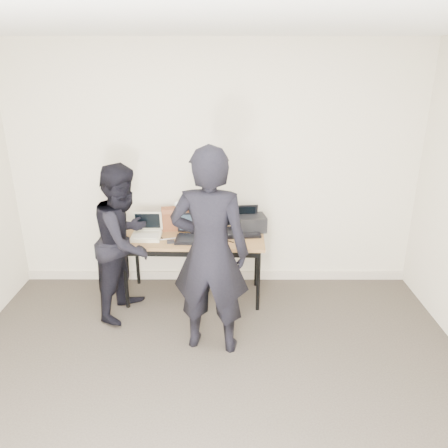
{
  "coord_description": "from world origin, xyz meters",
  "views": [
    {
      "loc": [
        0.11,
        -2.44,
        2.49
      ],
      "look_at": [
        0.1,
        1.6,
        0.95
      ],
      "focal_mm": 35.0,
      "sensor_mm": 36.0,
      "label": 1
    }
  ],
  "objects_px": {
    "desk": "(193,242)",
    "equipment_box": "(252,223)",
    "laptop_right": "(241,226)",
    "person_observer": "(125,241)",
    "leather_satchel": "(178,218)",
    "person_typist": "(210,253)",
    "laptop_beige": "(147,233)",
    "laptop_center": "(192,233)"
  },
  "relations": [
    {
      "from": "desk",
      "to": "equipment_box",
      "type": "height_order",
      "value": "equipment_box"
    },
    {
      "from": "laptop_right",
      "to": "person_observer",
      "type": "distance_m",
      "value": 1.25
    },
    {
      "from": "equipment_box",
      "to": "person_observer",
      "type": "bearing_deg",
      "value": -160.07
    },
    {
      "from": "laptop_right",
      "to": "leather_satchel",
      "type": "xyz_separation_m",
      "value": [
        -0.69,
        0.08,
        0.06
      ]
    },
    {
      "from": "equipment_box",
      "to": "person_typist",
      "type": "bearing_deg",
      "value": -111.55
    },
    {
      "from": "laptop_right",
      "to": "leather_satchel",
      "type": "distance_m",
      "value": 0.7
    },
    {
      "from": "laptop_right",
      "to": "person_typist",
      "type": "bearing_deg",
      "value": -111.84
    },
    {
      "from": "laptop_beige",
      "to": "laptop_center",
      "type": "height_order",
      "value": "laptop_center"
    },
    {
      "from": "laptop_beige",
      "to": "equipment_box",
      "type": "xyz_separation_m",
      "value": [
        1.12,
        0.2,
        0.03
      ]
    },
    {
      "from": "leather_satchel",
      "to": "person_typist",
      "type": "relative_size",
      "value": 0.2
    },
    {
      "from": "equipment_box",
      "to": "person_typist",
      "type": "distance_m",
      "value": 1.16
    },
    {
      "from": "leather_satchel",
      "to": "person_observer",
      "type": "height_order",
      "value": "person_observer"
    },
    {
      "from": "laptop_right",
      "to": "person_typist",
      "type": "relative_size",
      "value": 0.22
    },
    {
      "from": "laptop_right",
      "to": "leather_satchel",
      "type": "height_order",
      "value": "laptop_right"
    },
    {
      "from": "laptop_center",
      "to": "person_typist",
      "type": "height_order",
      "value": "person_typist"
    },
    {
      "from": "laptop_beige",
      "to": "desk",
      "type": "bearing_deg",
      "value": 0.24
    },
    {
      "from": "desk",
      "to": "laptop_beige",
      "type": "height_order",
      "value": "laptop_beige"
    },
    {
      "from": "equipment_box",
      "to": "person_observer",
      "type": "xyz_separation_m",
      "value": [
        -1.29,
        -0.47,
        -0.02
      ]
    },
    {
      "from": "desk",
      "to": "person_typist",
      "type": "xyz_separation_m",
      "value": [
        0.21,
        -0.88,
        0.27
      ]
    },
    {
      "from": "leather_satchel",
      "to": "desk",
      "type": "bearing_deg",
      "value": -58.85
    },
    {
      "from": "equipment_box",
      "to": "laptop_center",
      "type": "bearing_deg",
      "value": -159.7
    },
    {
      "from": "leather_satchel",
      "to": "person_typist",
      "type": "distance_m",
      "value": 1.17
    },
    {
      "from": "person_observer",
      "to": "equipment_box",
      "type": "bearing_deg",
      "value": -53.54
    },
    {
      "from": "desk",
      "to": "equipment_box",
      "type": "relative_size",
      "value": 5.21
    },
    {
      "from": "laptop_center",
      "to": "person_typist",
      "type": "distance_m",
      "value": 0.88
    },
    {
      "from": "laptop_beige",
      "to": "person_typist",
      "type": "height_order",
      "value": "person_typist"
    },
    {
      "from": "leather_satchel",
      "to": "person_typist",
      "type": "bearing_deg",
      "value": -77.7
    },
    {
      "from": "laptop_right",
      "to": "leather_satchel",
      "type": "relative_size",
      "value": 1.08
    },
    {
      "from": "desk",
      "to": "laptop_center",
      "type": "bearing_deg",
      "value": -97.37
    },
    {
      "from": "laptop_center",
      "to": "desk",
      "type": "bearing_deg",
      "value": 82.23
    },
    {
      "from": "laptop_right",
      "to": "person_typist",
      "type": "height_order",
      "value": "person_typist"
    },
    {
      "from": "equipment_box",
      "to": "person_observer",
      "type": "distance_m",
      "value": 1.37
    },
    {
      "from": "laptop_center",
      "to": "person_observer",
      "type": "height_order",
      "value": "person_observer"
    },
    {
      "from": "leather_satchel",
      "to": "person_typist",
      "type": "height_order",
      "value": "person_typist"
    },
    {
      "from": "laptop_center",
      "to": "equipment_box",
      "type": "bearing_deg",
      "value": 21.78
    },
    {
      "from": "equipment_box",
      "to": "person_typist",
      "type": "xyz_separation_m",
      "value": [
        -0.42,
        -1.07,
        0.13
      ]
    },
    {
      "from": "person_typist",
      "to": "laptop_right",
      "type": "bearing_deg",
      "value": -97.51
    },
    {
      "from": "laptop_beige",
      "to": "laptop_right",
      "type": "relative_size",
      "value": 0.75
    },
    {
      "from": "laptop_beige",
      "to": "leather_satchel",
      "type": "xyz_separation_m",
      "value": [
        0.31,
        0.23,
        0.08
      ]
    },
    {
      "from": "leather_satchel",
      "to": "person_typist",
      "type": "xyz_separation_m",
      "value": [
        0.39,
        -1.1,
        0.09
      ]
    },
    {
      "from": "equipment_box",
      "to": "person_typist",
      "type": "height_order",
      "value": "person_typist"
    },
    {
      "from": "person_typist",
      "to": "equipment_box",
      "type": "bearing_deg",
      "value": -102.29
    }
  ]
}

